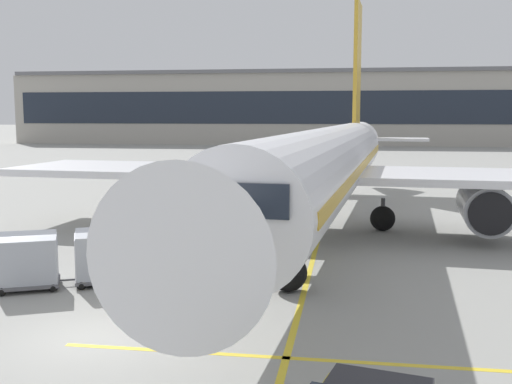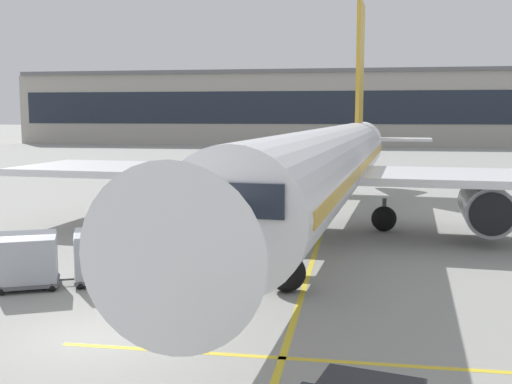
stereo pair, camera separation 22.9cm
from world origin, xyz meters
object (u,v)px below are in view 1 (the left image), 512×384
belt_loader (203,242)px  baggage_cart_lead (104,255)px  ground_crew_by_loader (194,247)px  parked_airplane (329,165)px  baggage_cart_second (28,260)px  ground_crew_by_carts (160,254)px  safety_cone_engine_keepout (218,222)px

belt_loader → baggage_cart_lead: (-2.85, -3.10, 0.08)m
baggage_cart_lead → ground_crew_by_loader: bearing=30.8°
parked_airplane → baggage_cart_second: size_ratio=15.34×
ground_crew_by_loader → baggage_cart_second: bearing=-151.6°
baggage_cart_lead → ground_crew_by_loader: size_ratio=1.60×
belt_loader → ground_crew_by_carts: belt_loader is taller
safety_cone_engine_keepout → ground_crew_by_loader: bearing=-83.5°
parked_airplane → belt_loader: parked_airplane is taller
baggage_cart_second → ground_crew_by_carts: baggage_cart_second is taller
parked_airplane → ground_crew_by_carts: parked_airplane is taller
belt_loader → safety_cone_engine_keepout: 7.48m
baggage_cart_second → ground_crew_by_carts: bearing=19.5°
baggage_cart_lead → baggage_cart_second: size_ratio=1.00×
baggage_cart_lead → safety_cone_engine_keepout: baggage_cart_lead is taller
belt_loader → baggage_cart_second: (-5.11, -4.17, 0.08)m
baggage_cart_second → baggage_cart_lead: bearing=25.3°
belt_loader → baggage_cart_lead: size_ratio=1.78×
parked_airplane → belt_loader: (-4.58, -7.68, -2.47)m
parked_airplane → belt_loader: 9.28m
baggage_cart_second → ground_crew_by_loader: size_ratio=1.60×
ground_crew_by_loader → safety_cone_engine_keepout: ground_crew_by_loader is taller
parked_airplane → safety_cone_engine_keepout: 6.37m
parked_airplane → baggage_cart_lead: parked_airplane is taller
ground_crew_by_carts → safety_cone_engine_keepout: ground_crew_by_carts is taller
belt_loader → safety_cone_engine_keepout: size_ratio=6.36×
parked_airplane → ground_crew_by_loader: 10.47m
parked_airplane → baggage_cart_second: bearing=-129.3°
belt_loader → ground_crew_by_carts: size_ratio=2.85×
baggage_cart_second → safety_cone_engine_keepout: 12.29m
belt_loader → ground_crew_by_loader: bearing=-90.8°
ground_crew_by_carts → safety_cone_engine_keepout: bearing=90.6°
parked_airplane → ground_crew_by_loader: (-4.60, -9.10, -2.40)m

